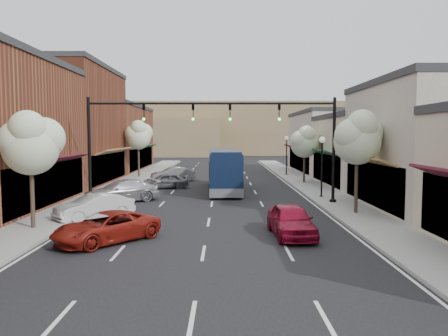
{
  "coord_description": "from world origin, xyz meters",
  "views": [
    {
      "loc": [
        0.78,
        -20.54,
        4.55
      ],
      "look_at": [
        0.81,
        10.56,
        2.2
      ],
      "focal_mm": 35.0,
      "sensor_mm": 36.0,
      "label": 1
    }
  ],
  "objects_px": {
    "signal_mast_left": "(126,134)",
    "parked_car_a": "(106,227)",
    "tree_left_far": "(139,135)",
    "tree_left_near": "(31,142)",
    "tree_right_near": "(358,137)",
    "red_hatchback": "(291,220)",
    "lamp_post_near": "(322,157)",
    "tree_right_far": "(305,141)",
    "coach_bus": "(224,169)",
    "parked_car_e": "(173,174)",
    "parked_car_c": "(121,191)",
    "parked_car_b": "(94,207)",
    "lamp_post_far": "(287,149)",
    "signal_mast_right": "(298,134)",
    "parked_car_d": "(165,181)"
  },
  "relations": [
    {
      "from": "signal_mast_left",
      "to": "parked_car_a",
      "type": "distance_m",
      "value": 11.11
    },
    {
      "from": "tree_left_far",
      "to": "tree_left_near",
      "type": "bearing_deg",
      "value": -90.0
    },
    {
      "from": "tree_right_near",
      "to": "red_hatchback",
      "type": "relative_size",
      "value": 1.39
    },
    {
      "from": "tree_left_far",
      "to": "lamp_post_near",
      "type": "distance_m",
      "value": 22.33
    },
    {
      "from": "tree_right_far",
      "to": "coach_bus",
      "type": "distance_m",
      "value": 9.26
    },
    {
      "from": "parked_car_a",
      "to": "parked_car_e",
      "type": "relative_size",
      "value": 1.08
    },
    {
      "from": "tree_right_far",
      "to": "lamp_post_near",
      "type": "bearing_deg",
      "value": -93.31
    },
    {
      "from": "lamp_post_near",
      "to": "coach_bus",
      "type": "bearing_deg",
      "value": 146.93
    },
    {
      "from": "lamp_post_near",
      "to": "parked_car_c",
      "type": "relative_size",
      "value": 0.86
    },
    {
      "from": "tree_left_far",
      "to": "parked_car_b",
      "type": "relative_size",
      "value": 1.46
    },
    {
      "from": "tree_right_near",
      "to": "coach_bus",
      "type": "distance_m",
      "value": 13.7
    },
    {
      "from": "tree_left_near",
      "to": "lamp_post_far",
      "type": "distance_m",
      "value": 32.35
    },
    {
      "from": "signal_mast_right",
      "to": "tree_right_far",
      "type": "xyz_separation_m",
      "value": [
        2.73,
        11.95,
        -0.63
      ]
    },
    {
      "from": "signal_mast_left",
      "to": "parked_car_a",
      "type": "bearing_deg",
      "value": -82.12
    },
    {
      "from": "signal_mast_left",
      "to": "parked_car_e",
      "type": "distance_m",
      "value": 14.74
    },
    {
      "from": "lamp_post_near",
      "to": "coach_bus",
      "type": "distance_m",
      "value": 8.45
    },
    {
      "from": "tree_right_far",
      "to": "parked_car_c",
      "type": "relative_size",
      "value": 1.05
    },
    {
      "from": "parked_car_a",
      "to": "parked_car_e",
      "type": "height_order",
      "value": "parked_car_e"
    },
    {
      "from": "signal_mast_left",
      "to": "coach_bus",
      "type": "distance_m",
      "value": 9.96
    },
    {
      "from": "parked_car_d",
      "to": "parked_car_a",
      "type": "bearing_deg",
      "value": -16.2
    },
    {
      "from": "coach_bus",
      "to": "parked_car_e",
      "type": "relative_size",
      "value": 2.57
    },
    {
      "from": "signal_mast_left",
      "to": "lamp_post_near",
      "type": "bearing_deg",
      "value": 10.56
    },
    {
      "from": "parked_car_c",
      "to": "parked_car_d",
      "type": "relative_size",
      "value": 1.32
    },
    {
      "from": "lamp_post_far",
      "to": "lamp_post_near",
      "type": "bearing_deg",
      "value": -90.0
    },
    {
      "from": "signal_mast_left",
      "to": "tree_left_near",
      "type": "distance_m",
      "value": 8.48
    },
    {
      "from": "parked_car_b",
      "to": "parked_car_e",
      "type": "bearing_deg",
      "value": 131.99
    },
    {
      "from": "signal_mast_left",
      "to": "parked_car_a",
      "type": "height_order",
      "value": "signal_mast_left"
    },
    {
      "from": "tree_right_far",
      "to": "lamp_post_far",
      "type": "relative_size",
      "value": 1.22
    },
    {
      "from": "coach_bus",
      "to": "parked_car_a",
      "type": "relative_size",
      "value": 2.38
    },
    {
      "from": "parked_car_b",
      "to": "parked_car_d",
      "type": "relative_size",
      "value": 1.08
    },
    {
      "from": "tree_right_near",
      "to": "lamp_post_near",
      "type": "height_order",
      "value": "tree_right_near"
    },
    {
      "from": "parked_car_b",
      "to": "parked_car_d",
      "type": "distance_m",
      "value": 13.8
    },
    {
      "from": "tree_left_far",
      "to": "parked_car_a",
      "type": "bearing_deg",
      "value": -81.83
    },
    {
      "from": "lamp_post_far",
      "to": "coach_bus",
      "type": "xyz_separation_m",
      "value": [
        -7.0,
        -12.94,
        -1.25
      ]
    },
    {
      "from": "tree_left_far",
      "to": "lamp_post_far",
      "type": "xyz_separation_m",
      "value": [
        16.05,
        2.06,
        -1.6
      ]
    },
    {
      "from": "signal_mast_right",
      "to": "tree_right_far",
      "type": "height_order",
      "value": "signal_mast_right"
    },
    {
      "from": "parked_car_b",
      "to": "tree_right_far",
      "type": "bearing_deg",
      "value": 97.63
    },
    {
      "from": "parked_car_b",
      "to": "red_hatchback",
      "type": "bearing_deg",
      "value": 26.27
    },
    {
      "from": "signal_mast_right",
      "to": "tree_left_near",
      "type": "xyz_separation_m",
      "value": [
        -13.87,
        -8.05,
        -0.4
      ]
    },
    {
      "from": "parked_car_a",
      "to": "parked_car_e",
      "type": "distance_m",
      "value": 24.41
    },
    {
      "from": "signal_mast_left",
      "to": "tree_right_far",
      "type": "xyz_separation_m",
      "value": [
        13.97,
        11.95,
        -0.63
      ]
    },
    {
      "from": "signal_mast_right",
      "to": "parked_car_c",
      "type": "bearing_deg",
      "value": 175.34
    },
    {
      "from": "signal_mast_left",
      "to": "parked_car_a",
      "type": "xyz_separation_m",
      "value": [
        1.42,
        -10.27,
        -3.98
      ]
    },
    {
      "from": "tree_left_far",
      "to": "lamp_post_far",
      "type": "relative_size",
      "value": 1.38
    },
    {
      "from": "lamp_post_far",
      "to": "parked_car_d",
      "type": "height_order",
      "value": "lamp_post_far"
    },
    {
      "from": "tree_left_near",
      "to": "coach_bus",
      "type": "xyz_separation_m",
      "value": [
        9.05,
        15.11,
        -2.46
      ]
    },
    {
      "from": "red_hatchback",
      "to": "parked_car_c",
      "type": "xyz_separation_m",
      "value": [
        -10.01,
        10.16,
        0.02
      ]
    },
    {
      "from": "lamp_post_far",
      "to": "coach_bus",
      "type": "bearing_deg",
      "value": -118.41
    },
    {
      "from": "red_hatchback",
      "to": "parked_car_e",
      "type": "height_order",
      "value": "red_hatchback"
    },
    {
      "from": "tree_left_near",
      "to": "parked_car_d",
      "type": "bearing_deg",
      "value": 76.18
    }
  ]
}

